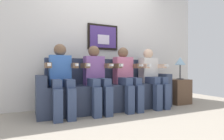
{
  "coord_description": "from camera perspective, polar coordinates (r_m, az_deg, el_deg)",
  "views": [
    {
      "loc": [
        -1.28,
        -2.64,
        0.73
      ],
      "look_at": [
        0.0,
        0.15,
        0.7
      ],
      "focal_mm": 29.13,
      "sensor_mm": 36.0,
      "label": 1
    }
  ],
  "objects": [
    {
      "name": "couch",
      "position": [
        3.26,
        -1.31,
        -6.82
      ],
      "size": [
        2.38,
        0.58,
        0.9
      ],
      "color": "#333D56",
      "rests_on": "ground_plane"
    },
    {
      "name": "person_left_center",
      "position": [
        2.97,
        -4.96,
        -1.83
      ],
      "size": [
        0.46,
        0.56,
        1.11
      ],
      "color": "#8C59A5",
      "rests_on": "ground_plane"
    },
    {
      "name": "table_lamp",
      "position": [
        4.01,
        20.6,
        2.34
      ],
      "size": [
        0.22,
        0.22,
        0.46
      ],
      "color": "#333338",
      "rests_on": "side_table_right"
    },
    {
      "name": "person_right_center",
      "position": [
        3.2,
        4.47,
        -1.66
      ],
      "size": [
        0.46,
        0.56,
        1.11
      ],
      "color": "pink",
      "rests_on": "ground_plane"
    },
    {
      "name": "ground_plane",
      "position": [
        3.02,
        1.22,
        -13.42
      ],
      "size": [
        6.21,
        6.21,
        0.0
      ],
      "primitive_type": "plane",
      "color": "#9E9384"
    },
    {
      "name": "side_table_right",
      "position": [
        4.04,
        19.92,
        -6.31
      ],
      "size": [
        0.4,
        0.4,
        0.5
      ],
      "color": "brown",
      "rests_on": "ground_plane"
    },
    {
      "name": "person_leftmost",
      "position": [
        2.83,
        -15.63,
        -1.96
      ],
      "size": [
        0.46,
        0.56,
        1.11
      ],
      "color": "#3F72CC",
      "rests_on": "ground_plane"
    },
    {
      "name": "person_rightmost",
      "position": [
        3.51,
        12.45,
        -1.49
      ],
      "size": [
        0.46,
        0.56,
        1.11
      ],
      "color": "white",
      "rests_on": "ground_plane"
    },
    {
      "name": "back_wall_assembly",
      "position": [
        3.68,
        -4.02,
        9.47
      ],
      "size": [
        4.78,
        0.1,
        2.6
      ],
      "color": "silver",
      "rests_on": "ground_plane"
    }
  ]
}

